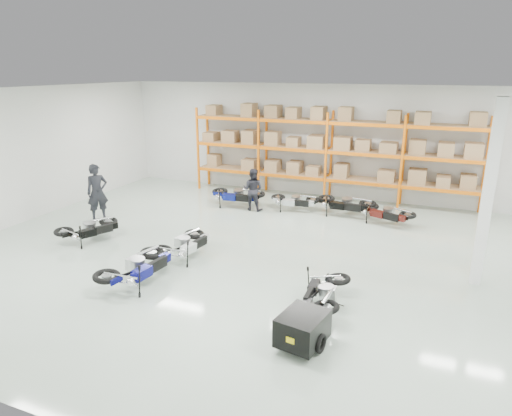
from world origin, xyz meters
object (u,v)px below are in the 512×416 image
at_px(moto_blue_centre, 138,262).
at_px(moto_black_far_left, 89,225).
at_px(moto_touring_right, 324,287).
at_px(moto_back_d, 386,209).
at_px(moto_silver_left, 185,240).
at_px(moto_back_c, 345,200).
at_px(trailer, 303,328).
at_px(moto_back_a, 237,192).
at_px(person_back, 253,190).
at_px(moto_back_b, 295,198).
at_px(person_left, 97,192).

distance_m(moto_blue_centre, moto_black_far_left, 3.62).
height_order(moto_touring_right, moto_back_d, moto_back_d).
height_order(moto_blue_centre, moto_back_d, moto_blue_centre).
height_order(moto_silver_left, moto_back_c, moto_back_c).
relative_size(trailer, moto_back_a, 0.91).
bearing_deg(moto_blue_centre, person_back, -85.77).
height_order(trailer, moto_back_a, moto_back_a).
xyz_separation_m(moto_blue_centre, moto_back_a, (-0.53, 6.94, -0.02)).
height_order(trailer, moto_back_c, moto_back_c).
height_order(moto_back_a, moto_back_d, moto_back_a).
bearing_deg(trailer, moto_back_d, 96.47).
relative_size(moto_black_far_left, moto_back_b, 1.06).
distance_m(moto_back_b, moto_back_d, 3.34).
bearing_deg(moto_back_c, moto_black_far_left, 133.94).
bearing_deg(moto_back_b, moto_touring_right, -164.26).
xyz_separation_m(moto_touring_right, moto_back_d, (0.54, 6.37, 0.00)).
distance_m(moto_blue_centre, moto_back_a, 6.96).
relative_size(moto_back_a, person_left, 0.92).
height_order(moto_blue_centre, moto_back_a, moto_blue_centre).
bearing_deg(moto_back_c, moto_back_b, 98.14).
bearing_deg(moto_silver_left, person_back, -82.41).
xyz_separation_m(moto_black_far_left, moto_back_c, (6.67, 5.52, 0.05)).
bearing_deg(trailer, moto_silver_left, 156.60).
distance_m(moto_back_a, moto_back_b, 2.25).
distance_m(trailer, moto_back_a, 9.42).
distance_m(moto_back_a, moto_back_c, 4.10).
bearing_deg(moto_back_c, moto_blue_centre, 158.59).
relative_size(moto_blue_centre, moto_black_far_left, 1.12).
relative_size(moto_back_a, moto_back_b, 1.15).
relative_size(moto_silver_left, moto_back_b, 1.09).
height_order(moto_silver_left, person_left, person_left).
height_order(moto_silver_left, moto_touring_right, moto_silver_left).
bearing_deg(person_left, moto_back_c, -29.24).
bearing_deg(moto_back_a, moto_back_c, -90.43).
bearing_deg(moto_touring_right, moto_back_d, 83.39).
bearing_deg(moto_black_far_left, trailer, -175.21).
xyz_separation_m(trailer, moto_back_b, (-2.79, 8.26, 0.09)).
relative_size(trailer, moto_back_d, 1.00).
xyz_separation_m(moto_touring_right, person_back, (-4.24, 6.11, 0.28)).
bearing_deg(moto_back_b, moto_back_c, -93.21).
bearing_deg(moto_touring_right, moto_black_far_left, 168.81).
height_order(moto_back_a, moto_back_c, moto_back_c).
distance_m(moto_silver_left, moto_back_d, 7.02).
bearing_deg(person_back, moto_back_c, -169.64).
bearing_deg(person_back, person_left, 33.12).
relative_size(moto_black_far_left, moto_back_a, 0.93).
xyz_separation_m(moto_touring_right, moto_back_b, (-2.79, 6.66, -0.02)).
relative_size(moto_touring_right, moto_back_a, 0.90).
bearing_deg(moto_black_far_left, person_left, -31.46).
bearing_deg(moto_back_c, moto_back_a, 100.14).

